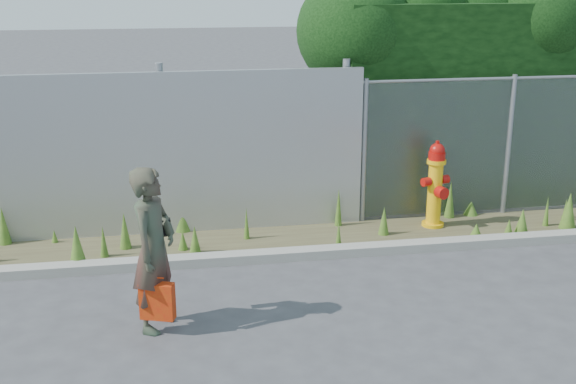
% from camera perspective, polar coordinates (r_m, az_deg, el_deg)
% --- Properties ---
extents(ground, '(80.00, 80.00, 0.00)m').
position_cam_1_polar(ground, '(7.47, 4.17, -10.39)').
color(ground, '#3D3D40').
rests_on(ground, ground).
extents(curb, '(16.00, 0.22, 0.12)m').
position_cam_1_polar(curb, '(9.04, 1.45, -4.87)').
color(curb, gray).
rests_on(curb, ground).
extents(weed_strip, '(16.00, 1.33, 0.54)m').
position_cam_1_polar(weed_strip, '(9.69, 2.46, -2.85)').
color(weed_strip, '#4A432A').
rests_on(weed_strip, ground).
extents(corrugated_fence, '(8.50, 0.21, 2.30)m').
position_cam_1_polar(corrugated_fence, '(9.84, -18.86, 2.43)').
color(corrugated_fence, '#A3A6AA').
rests_on(corrugated_fence, ground).
extents(chainlink_fence, '(6.50, 0.07, 2.05)m').
position_cam_1_polar(chainlink_fence, '(11.37, 21.77, 3.64)').
color(chainlink_fence, gray).
rests_on(chainlink_fence, ground).
extents(hedge, '(7.93, 2.06, 3.74)m').
position_cam_1_polar(hedge, '(12.04, 19.72, 9.53)').
color(hedge, black).
rests_on(hedge, ground).
extents(fire_hydrant, '(0.41, 0.37, 1.24)m').
position_cam_1_polar(fire_hydrant, '(10.13, 11.55, 0.46)').
color(fire_hydrant, yellow).
rests_on(fire_hydrant, ground).
extents(woman, '(0.62, 0.72, 1.67)m').
position_cam_1_polar(woman, '(7.18, -10.56, -4.49)').
color(woman, '#0E5D3D').
rests_on(woman, ground).
extents(red_tote_bag, '(0.34, 0.12, 0.44)m').
position_cam_1_polar(red_tote_bag, '(7.23, -10.29, -8.47)').
color(red_tote_bag, red).
extents(black_shoulder_bag, '(0.22, 0.09, 0.17)m').
position_cam_1_polar(black_shoulder_bag, '(7.33, -10.13, -2.79)').
color(black_shoulder_bag, black).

